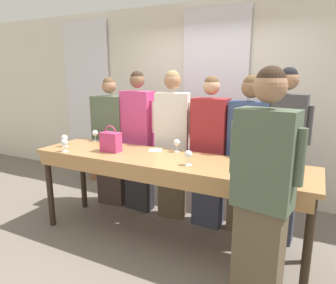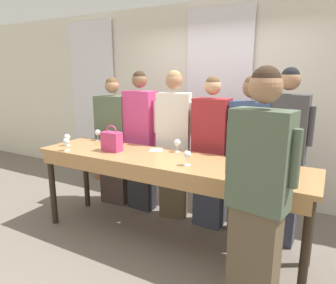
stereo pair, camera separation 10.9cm
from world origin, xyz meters
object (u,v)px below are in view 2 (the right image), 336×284
object	(u,v)px
wine_glass_back_left	(66,142)
guest_navy_coat	(249,155)
host_pouring	(258,195)
guest_pink_top	(141,141)
guest_cream_sweater	(174,143)
wine_glass_front_right	(67,138)
wine_glass_center_mid	(269,158)
tasting_bar	(163,167)
guest_olive_jacket	(114,142)
guest_beige_cap	(283,157)
wine_bottle	(253,158)
wine_glass_front_mid	(259,158)
guest_striped_shirt	(211,153)
potted_plant	(100,158)
wine_glass_center_left	(98,133)
wine_glass_front_left	(187,155)
handbag	(112,141)
wine_glass_center_right	(177,143)

from	to	relation	value
wine_glass_back_left	guest_navy_coat	bearing A→B (deg)	25.62
guest_navy_coat	host_pouring	xyz separation A→B (m)	(0.35, -1.17, 0.03)
guest_pink_top	guest_cream_sweater	bearing A→B (deg)	-0.00
wine_glass_front_right	guest_cream_sweater	world-z (taller)	guest_cream_sweater
guest_navy_coat	wine_glass_center_mid	bearing A→B (deg)	-57.73
tasting_bar	wine_glass_back_left	world-z (taller)	wine_glass_back_left
guest_olive_jacket	guest_beige_cap	xyz separation A→B (m)	(2.21, 0.00, 0.08)
wine_bottle	wine_glass_back_left	world-z (taller)	wine_bottle
wine_glass_front_mid	guest_striped_shirt	distance (m)	0.82
wine_bottle	potted_plant	world-z (taller)	wine_bottle
wine_glass_center_mid	tasting_bar	bearing A→B (deg)	-170.65
wine_glass_front_right	potted_plant	bearing A→B (deg)	118.18
wine_glass_center_left	wine_glass_front_left	bearing A→B (deg)	-16.15
guest_striped_shirt	potted_plant	distance (m)	2.46
guest_olive_jacket	host_pouring	bearing A→B (deg)	-27.97
wine_glass_back_left	wine_glass_front_left	bearing A→B (deg)	6.00
wine_glass_front_mid	guest_cream_sweater	world-z (taller)	guest_cream_sweater
wine_glass_front_left	wine_glass_front_mid	world-z (taller)	same
tasting_bar	wine_glass_front_left	xyz separation A→B (m)	(0.32, -0.10, 0.20)
wine_glass_front_left	wine_glass_back_left	bearing A→B (deg)	-174.00
wine_glass_front_mid	potted_plant	size ratio (longest dim) A/B	0.22
wine_glass_front_left	guest_cream_sweater	xyz separation A→B (m)	(-0.52, 0.72, -0.09)
wine_glass_front_left	guest_navy_coat	size ratio (longest dim) A/B	0.08
tasting_bar	guest_striped_shirt	xyz separation A→B (m)	(0.28, 0.62, 0.05)
wine_bottle	guest_cream_sweater	world-z (taller)	guest_cream_sweater
handbag	guest_beige_cap	size ratio (longest dim) A/B	0.16
wine_glass_front_left	wine_glass_front_mid	size ratio (longest dim) A/B	1.00
guest_cream_sweater	guest_navy_coat	distance (m)	0.92
guest_navy_coat	guest_beige_cap	bearing A→B (deg)	0.00
guest_navy_coat	guest_striped_shirt	bearing A→B (deg)	180.00
handbag	guest_navy_coat	xyz separation A→B (m)	(1.37, 0.64, -0.13)
wine_glass_back_left	guest_beige_cap	bearing A→B (deg)	21.89
tasting_bar	guest_cream_sweater	distance (m)	0.66
wine_glass_center_left	guest_striped_shirt	bearing A→B (deg)	11.74
potted_plant	wine_glass_center_right	bearing A→B (deg)	-26.42
wine_glass_front_mid	guest_beige_cap	xyz separation A→B (m)	(0.15, 0.49, -0.09)
guest_pink_top	wine_bottle	bearing A→B (deg)	-20.70
wine_glass_center_right	guest_navy_coat	size ratio (longest dim) A/B	0.08
wine_glass_front_right	guest_navy_coat	world-z (taller)	guest_navy_coat
wine_glass_front_right	wine_glass_center_right	bearing A→B (deg)	15.90
host_pouring	tasting_bar	bearing A→B (deg)	152.86
wine_bottle	guest_striped_shirt	size ratio (longest dim) A/B	0.19
wine_glass_front_left	guest_cream_sweater	world-z (taller)	guest_cream_sweater
wine_bottle	guest_beige_cap	bearing A→B (deg)	73.45
wine_glass_center_right	handbag	bearing A→B (deg)	-154.91
guest_olive_jacket	guest_striped_shirt	size ratio (longest dim) A/B	0.99
wine_bottle	handbag	size ratio (longest dim) A/B	1.12
handbag	wine_glass_front_right	distance (m)	0.63
handbag	guest_pink_top	distance (m)	0.65
potted_plant	wine_glass_center_mid	bearing A→B (deg)	-20.56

